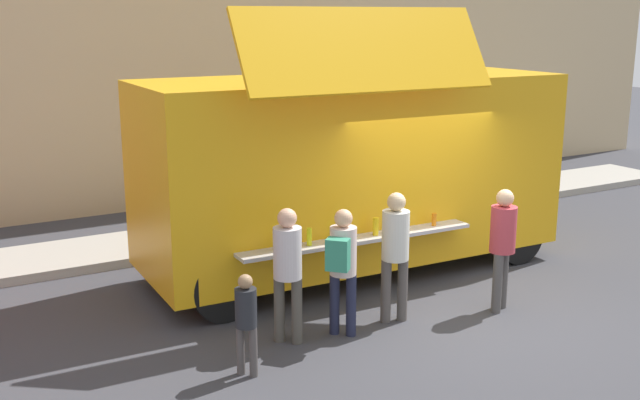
# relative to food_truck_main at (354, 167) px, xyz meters

# --- Properties ---
(ground_plane) EXTENTS (60.00, 60.00, 0.00)m
(ground_plane) POSITION_rel_food_truck_main_xyz_m (0.44, -2.26, -1.64)
(ground_plane) COLOR #38383D
(curb_strip) EXTENTS (28.00, 1.60, 0.15)m
(curb_strip) POSITION_rel_food_truck_main_xyz_m (-4.00, 2.62, -1.56)
(curb_strip) COLOR #9E998E
(curb_strip) RESTS_ON ground
(food_truck_main) EXTENTS (6.46, 2.98, 3.98)m
(food_truck_main) POSITION_rel_food_truck_main_xyz_m (0.00, 0.00, 0.00)
(food_truck_main) COLOR #EAA415
(food_truck_main) RESTS_ON ground
(trash_bin) EXTENTS (0.60, 0.60, 0.89)m
(trash_bin) POSITION_rel_food_truck_main_xyz_m (4.36, 2.32, -1.19)
(trash_bin) COLOR #2D6339
(trash_bin) RESTS_ON ground
(customer_front_ordering) EXTENTS (0.35, 0.35, 1.72)m
(customer_front_ordering) POSITION_rel_food_truck_main_xyz_m (-0.63, -2.00, -0.61)
(customer_front_ordering) COLOR #4E4844
(customer_front_ordering) RESTS_ON ground
(customer_mid_with_backpack) EXTENTS (0.50, 0.50, 1.61)m
(customer_mid_with_backpack) POSITION_rel_food_truck_main_xyz_m (-1.45, -2.07, -0.65)
(customer_mid_with_backpack) COLOR #1E2239
(customer_mid_with_backpack) RESTS_ON ground
(customer_rear_waiting) EXTENTS (0.34, 0.34, 1.68)m
(customer_rear_waiting) POSITION_rel_food_truck_main_xyz_m (-2.12, -1.91, -0.63)
(customer_rear_waiting) COLOR #4C473F
(customer_rear_waiting) RESTS_ON ground
(customer_extra_browsing) EXTENTS (0.34, 0.34, 1.67)m
(customer_extra_browsing) POSITION_rel_food_truck_main_xyz_m (0.83, -2.39, -0.64)
(customer_extra_browsing) COLOR #4B4745
(customer_extra_browsing) RESTS_ON ground
(child_near_queue) EXTENTS (0.24, 0.24, 1.17)m
(child_near_queue) POSITION_rel_food_truck_main_xyz_m (-2.91, -2.46, -0.93)
(child_near_queue) COLOR #4A4442
(child_near_queue) RESTS_ON ground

